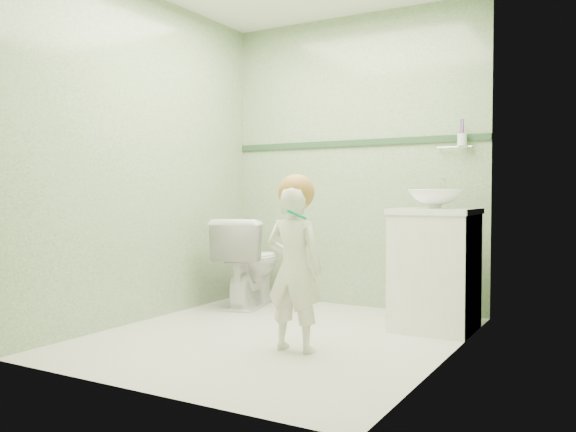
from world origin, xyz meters
The scene contains 12 objects.
ground centered at (0.00, 0.00, 0.00)m, with size 2.50×2.50×0.00m, color beige.
room_shell centered at (0.00, 0.00, 1.20)m, with size 2.50×2.54×2.40m.
trim_stripe centered at (0.00, 1.24, 1.35)m, with size 2.20×0.02×0.05m, color #28462B.
vanity centered at (0.84, 0.70, 0.40)m, with size 0.52×0.50×0.80m, color silver.
counter centered at (0.84, 0.70, 0.81)m, with size 0.54×0.52×0.04m, color white.
basin centered at (0.84, 0.70, 0.89)m, with size 0.37×0.37×0.13m, color white.
faucet centered at (0.84, 0.89, 0.97)m, with size 0.03×0.13×0.18m.
cup_holder centered at (0.89, 1.18, 1.33)m, with size 0.26×0.07×0.21m.
toilet centered at (-0.74, 0.80, 0.37)m, with size 0.41×0.72×0.73m, color white.
toddler centered at (0.27, -0.25, 0.49)m, with size 0.35×0.23×0.97m, color beige.
hair_cap centered at (0.27, -0.23, 0.94)m, with size 0.22×0.22×0.22m, color #A06D31.
teal_toothbrush centered at (0.35, -0.38, 0.82)m, with size 0.11×0.13×0.08m.
Camera 1 is at (1.95, -3.28, 0.92)m, focal length 36.89 mm.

